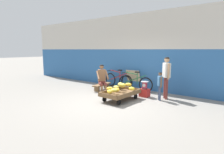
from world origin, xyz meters
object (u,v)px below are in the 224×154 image
object	(u,v)px
sign_board	(134,79)
customer_child	(160,83)
weighing_scale	(145,85)
plastic_crate	(144,93)
banana_cart	(121,94)
bicycle_near_left	(118,80)
low_bench	(102,86)
vendor_seated	(102,78)
customer_adult	(166,73)
bicycle_far_left	(135,83)

from	to	relation	value
sign_board	customer_child	distance (m)	2.18
weighing_scale	customer_child	size ratio (longest dim) A/B	0.30
plastic_crate	weighing_scale	bearing A→B (deg)	-90.00
banana_cart	bicycle_near_left	bearing A→B (deg)	128.00
plastic_crate	banana_cart	bearing A→B (deg)	-112.96
low_bench	vendor_seated	world-z (taller)	vendor_seated
low_bench	vendor_seated	distance (m)	0.38
bicycle_near_left	sign_board	distance (m)	0.77
vendor_seated	customer_child	size ratio (longest dim) A/B	1.13
banana_cart	vendor_seated	distance (m)	1.83
bicycle_near_left	customer_adult	size ratio (longest dim) A/B	1.08
bicycle_far_left	sign_board	xyz separation A→B (m)	(-0.29, 0.37, 0.08)
bicycle_near_left	weighing_scale	bearing A→B (deg)	-24.55
bicycle_far_left	customer_adult	size ratio (longest dim) A/B	1.09
bicycle_near_left	customer_adult	distance (m)	2.78
weighing_scale	bicycle_near_left	xyz separation A→B (m)	(-1.87, 0.85, -0.10)
plastic_crate	bicycle_far_left	distance (m)	1.10
banana_cart	weighing_scale	bearing A→B (deg)	67.02
bicycle_near_left	customer_child	world-z (taller)	customer_child
customer_adult	plastic_crate	bearing A→B (deg)	-165.98
low_bench	bicycle_far_left	bearing A→B (deg)	32.25
customer_adult	banana_cart	bearing A→B (deg)	-134.93
weighing_scale	sign_board	world-z (taller)	sign_board
low_bench	plastic_crate	size ratio (longest dim) A/B	3.14
weighing_scale	customer_adult	xyz separation A→B (m)	(0.76, 0.19, 0.50)
banana_cart	sign_board	xyz separation A→B (m)	(-0.71, 2.06, 0.19)
banana_cart	weighing_scale	world-z (taller)	weighing_scale
weighing_scale	bicycle_near_left	world-z (taller)	bicycle_near_left
sign_board	bicycle_near_left	bearing A→B (deg)	-164.78
bicycle_near_left	sign_board	size ratio (longest dim) A/B	1.92
low_bench	customer_adult	size ratio (longest dim) A/B	0.74
vendor_seated	weighing_scale	size ratio (longest dim) A/B	3.80
bicycle_far_left	bicycle_near_left	bearing A→B (deg)	170.53
plastic_crate	weighing_scale	xyz separation A→B (m)	(0.00, -0.00, 0.30)
low_bench	bicycle_far_left	world-z (taller)	bicycle_far_left
weighing_scale	customer_child	world-z (taller)	customer_child
banana_cart	bicycle_far_left	size ratio (longest dim) A/B	0.89
bicycle_near_left	bicycle_far_left	size ratio (longest dim) A/B	1.00
sign_board	customer_adult	distance (m)	2.15
customer_adult	customer_child	xyz separation A→B (m)	(-0.09, -0.34, -0.33)
bicycle_near_left	customer_child	xyz separation A→B (m)	(2.55, -1.00, 0.27)
banana_cart	customer_adult	bearing A→B (deg)	45.07
customer_adult	bicycle_far_left	bearing A→B (deg)	162.97
bicycle_far_left	customer_child	distance (m)	1.75
customer_adult	sign_board	bearing A→B (deg)	155.43
banana_cart	plastic_crate	distance (m)	1.09
plastic_crate	bicycle_near_left	bearing A→B (deg)	155.47
vendor_seated	bicycle_far_left	xyz separation A→B (m)	(1.18, 0.84, -0.21)
vendor_seated	plastic_crate	size ratio (longest dim) A/B	3.17
vendor_seated	plastic_crate	bearing A→B (deg)	4.47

